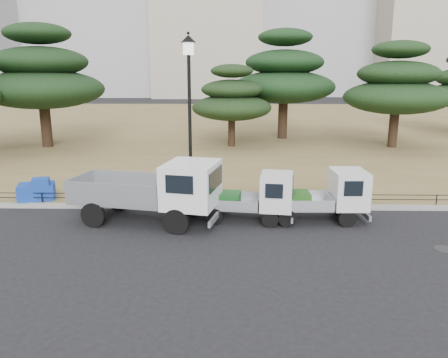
{
  "coord_description": "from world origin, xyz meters",
  "views": [
    {
      "loc": [
        0.3,
        -13.18,
        4.98
      ],
      "look_at": [
        0.0,
        2.0,
        1.3
      ],
      "focal_mm": 35.0,
      "sensor_mm": 36.0,
      "label": 1
    }
  ],
  "objects_px": {
    "truck_kei_rear": "(324,196)",
    "street_lamp": "(189,92)",
    "truck_large": "(154,189)",
    "truck_kei_front": "(253,197)",
    "tarp_pile": "(37,191)"
  },
  "relations": [
    {
      "from": "truck_kei_rear",
      "to": "street_lamp",
      "type": "distance_m",
      "value": 6.04
    },
    {
      "from": "truck_large",
      "to": "truck_kei_front",
      "type": "distance_m",
      "value": 3.39
    },
    {
      "from": "truck_kei_front",
      "to": "street_lamp",
      "type": "relative_size",
      "value": 0.54
    },
    {
      "from": "tarp_pile",
      "to": "street_lamp",
      "type": "bearing_deg",
      "value": -2.92
    },
    {
      "from": "street_lamp",
      "to": "tarp_pile",
      "type": "xyz_separation_m",
      "value": [
        -6.1,
        0.31,
        -3.81
      ]
    },
    {
      "from": "truck_kei_front",
      "to": "tarp_pile",
      "type": "xyz_separation_m",
      "value": [
        -8.41,
        1.95,
        -0.34
      ]
    },
    {
      "from": "truck_kei_rear",
      "to": "street_lamp",
      "type": "bearing_deg",
      "value": 160.06
    },
    {
      "from": "truck_kei_front",
      "to": "street_lamp",
      "type": "distance_m",
      "value": 4.48
    },
    {
      "from": "truck_kei_front",
      "to": "street_lamp",
      "type": "bearing_deg",
      "value": 152.37
    },
    {
      "from": "truck_kei_rear",
      "to": "street_lamp",
      "type": "xyz_separation_m",
      "value": [
        -4.72,
        1.59,
        3.43
      ]
    },
    {
      "from": "truck_large",
      "to": "tarp_pile",
      "type": "xyz_separation_m",
      "value": [
        -5.05,
        2.21,
        -0.69
      ]
    },
    {
      "from": "street_lamp",
      "to": "tarp_pile",
      "type": "relative_size",
      "value": 3.96
    },
    {
      "from": "street_lamp",
      "to": "tarp_pile",
      "type": "height_order",
      "value": "street_lamp"
    },
    {
      "from": "tarp_pile",
      "to": "truck_large",
      "type": "bearing_deg",
      "value": -23.68
    },
    {
      "from": "tarp_pile",
      "to": "truck_kei_front",
      "type": "bearing_deg",
      "value": -13.07
    }
  ]
}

